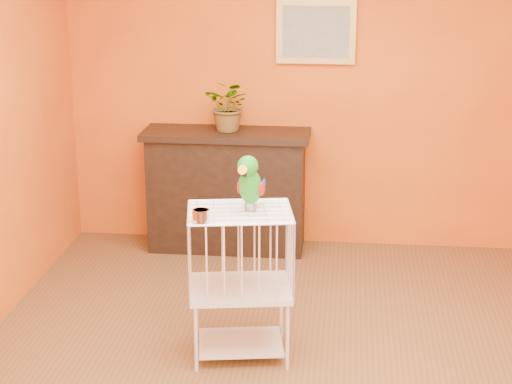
# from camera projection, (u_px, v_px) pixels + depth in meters

# --- Properties ---
(ground) EXTENTS (4.50, 4.50, 0.00)m
(ground) POSITION_uv_depth(u_px,v_px,m) (294.00, 372.00, 5.06)
(ground) COLOR brown
(ground) RESTS_ON ground
(room_shell) EXTENTS (4.50, 4.50, 4.50)m
(room_shell) POSITION_uv_depth(u_px,v_px,m) (298.00, 109.00, 4.60)
(room_shell) COLOR orange
(room_shell) RESTS_ON ground
(console_cabinet) EXTENTS (1.33, 0.48, 0.98)m
(console_cabinet) POSITION_uv_depth(u_px,v_px,m) (226.00, 190.00, 6.91)
(console_cabinet) COLOR black
(console_cabinet) RESTS_ON ground
(potted_plant) EXTENTS (0.48, 0.51, 0.32)m
(potted_plant) POSITION_uv_depth(u_px,v_px,m) (230.00, 110.00, 6.76)
(potted_plant) COLOR #26722D
(potted_plant) RESTS_ON console_cabinet
(framed_picture) EXTENTS (0.62, 0.04, 0.50)m
(framed_picture) POSITION_uv_depth(u_px,v_px,m) (316.00, 32.00, 6.66)
(framed_picture) COLOR #B08E3F
(framed_picture) RESTS_ON room_shell
(birdcage) EXTENTS (0.67, 0.56, 0.93)m
(birdcage) POSITION_uv_depth(u_px,v_px,m) (240.00, 281.00, 5.15)
(birdcage) COLOR white
(birdcage) RESTS_ON ground
(feed_cup) EXTENTS (0.10, 0.10, 0.07)m
(feed_cup) POSITION_uv_depth(u_px,v_px,m) (201.00, 215.00, 4.82)
(feed_cup) COLOR silver
(feed_cup) RESTS_ON birdcage
(parrot) EXTENTS (0.18, 0.31, 0.35)m
(parrot) POSITION_uv_depth(u_px,v_px,m) (250.00, 182.00, 4.96)
(parrot) COLOR #59544C
(parrot) RESTS_ON birdcage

